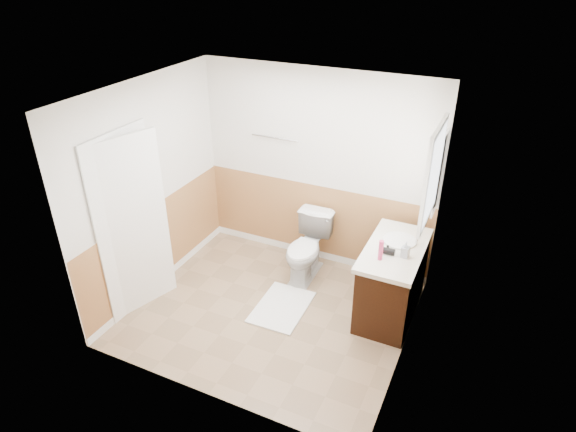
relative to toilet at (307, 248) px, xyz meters
The scene contains 32 objects.
floor 0.93m from the toilet, 95.59° to the right, with size 3.00×3.00×0.00m, color #8C7051.
ceiling 2.26m from the toilet, 95.59° to the right, with size 3.00×3.00×0.00m, color white.
wall_back 0.97m from the toilet, 100.03° to the left, with size 3.00×3.00×0.00m, color silver.
wall_front 2.30m from the toilet, 92.19° to the right, with size 3.00×3.00×0.00m, color silver.
wall_left 1.98m from the toilet, 152.12° to the right, with size 3.00×3.00×0.00m, color silver.
wall_right 1.85m from the toilet, 30.55° to the right, with size 3.00×3.00×0.00m, color silver.
wainscot_back 0.47m from the toilet, 100.29° to the left, with size 3.00×3.00×0.00m, color #AF7646.
wainscot_front 2.13m from the toilet, 92.21° to the right, with size 3.00×3.00×0.00m, color #AF7646.
wainscot_left 1.78m from the toilet, 151.94° to the right, with size 2.60×2.60×0.00m, color #AF7646.
wainscot_right 1.64m from the toilet, 30.76° to the right, with size 2.60×2.60×0.00m, color #AF7646.
toilet is the anchor object (origin of this frame).
bath_mat 0.82m from the toilet, 90.00° to the right, with size 0.55×0.80×0.02m, color white.
vanity_cabinet 1.16m from the toilet, 12.48° to the right, with size 0.55×1.10×0.80m, color black.
vanity_knob_left 0.91m from the toilet, 22.85° to the right, with size 0.03×0.03×0.03m, color #B5B4BB.
vanity_knob_right 0.86m from the toilet, 10.25° to the right, with size 0.03×0.03×0.03m, color silver.
countertop 1.23m from the toilet, 12.58° to the right, with size 0.60×1.15×0.05m, color silver.
sink_basin 1.23m from the toilet, ahead, with size 0.36×0.36×0.02m, color white.
faucet 1.41m from the toilet, ahead, with size 0.02×0.02×0.14m, color #B3B4BA.
lotion_bottle 1.29m from the toilet, 27.28° to the right, with size 0.05×0.05×0.22m, color #C13263.
soap_dispenser 1.41m from the toilet, 16.74° to the right, with size 0.08×0.08×0.17m, color #99A1AD.
hair_dryer_body 1.25m from the toilet, 20.21° to the right, with size 0.07×0.07×0.14m, color black.
hair_dryer_handle 1.18m from the toilet, 15.98° to the right, with size 0.03×0.03×0.07m, color black.
mirror_panel 1.83m from the toilet, 10.68° to the left, with size 0.02×0.35×0.90m, color silver.
window_frame 1.95m from the toilet, 10.17° to the right, with size 0.04×0.80×1.00m, color white.
window_glass 1.96m from the toilet, 10.06° to the right, with size 0.01×0.70×0.90m, color white.
door 2.06m from the toilet, 139.03° to the right, with size 0.05×0.80×2.04m, color white.
door_frame 2.12m from the toilet, 140.44° to the right, with size 0.02×0.92×2.10m, color white.
door_knob 1.80m from the toilet, 146.06° to the right, with size 0.06×0.06×0.06m, color silver.
towel_bar 1.42m from the toilet, 146.96° to the left, with size 0.02×0.02×0.62m, color silver.
tp_holder_bar 0.53m from the toilet, 114.95° to the left, with size 0.02×0.02×0.14m, color silver.
tp_roll 0.53m from the toilet, 114.95° to the left, with size 0.11×0.11×0.10m, color white.
tp_sheet 0.47m from the toilet, 114.95° to the left, with size 0.10×0.01×0.16m, color white.
Camera 1 is at (2.02, -3.89, 3.67)m, focal length 30.62 mm.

